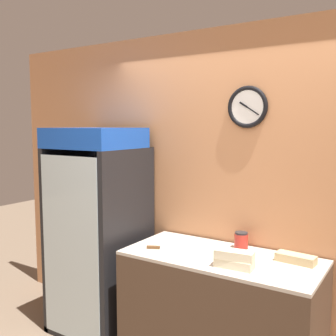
% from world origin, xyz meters
% --- Properties ---
extents(wall_back, '(5.20, 0.09, 2.70)m').
position_xyz_m(wall_back, '(0.00, 1.30, 1.35)').
color(wall_back, tan).
rests_on(wall_back, ground_plane).
extents(prep_counter, '(1.48, 0.70, 0.91)m').
position_xyz_m(prep_counter, '(0.00, 0.90, 0.46)').
color(prep_counter, '#4C3828').
rests_on(prep_counter, ground_plane).
extents(beverage_cooler, '(0.75, 0.72, 1.87)m').
position_xyz_m(beverage_cooler, '(-1.23, 0.93, 1.03)').
color(beverage_cooler, black).
rests_on(beverage_cooler, ground_plane).
extents(sandwich_stack_bottom, '(0.27, 0.12, 0.06)m').
position_xyz_m(sandwich_stack_bottom, '(0.19, 0.71, 0.94)').
color(sandwich_stack_bottom, beige).
rests_on(sandwich_stack_bottom, prep_counter).
extents(sandwich_stack_middle, '(0.28, 0.14, 0.06)m').
position_xyz_m(sandwich_stack_middle, '(0.19, 0.71, 1.01)').
color(sandwich_stack_middle, beige).
rests_on(sandwich_stack_middle, sandwich_stack_bottom).
extents(sandwich_flat_left, '(0.28, 0.13, 0.06)m').
position_xyz_m(sandwich_flat_left, '(0.52, 1.05, 0.94)').
color(sandwich_flat_left, tan).
rests_on(sandwich_flat_left, prep_counter).
extents(chefs_knife, '(0.30, 0.16, 0.02)m').
position_xyz_m(chefs_knife, '(-0.47, 0.78, 0.92)').
color(chefs_knife, silver).
rests_on(chefs_knife, prep_counter).
extents(condiment_jar, '(0.11, 0.11, 0.13)m').
position_xyz_m(condiment_jar, '(0.06, 1.15, 0.98)').
color(condiment_jar, '#B72D23').
rests_on(condiment_jar, prep_counter).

